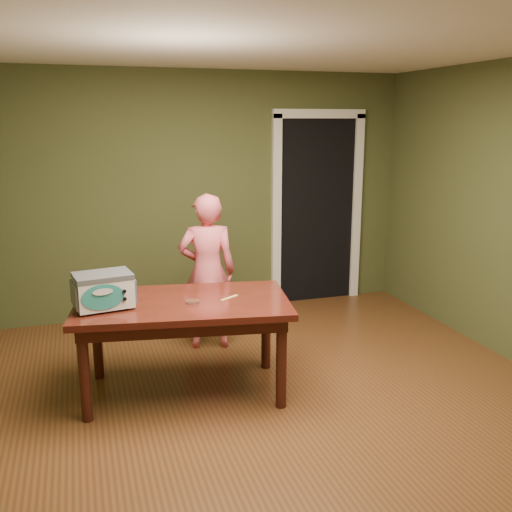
% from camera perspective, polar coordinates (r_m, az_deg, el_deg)
% --- Properties ---
extents(floor, '(5.00, 5.00, 0.00)m').
position_cam_1_polar(floor, '(4.30, 2.93, -15.54)').
color(floor, brown).
rests_on(floor, ground).
extents(room_shell, '(4.52, 5.02, 2.61)m').
position_cam_1_polar(room_shell, '(3.78, 3.24, 7.71)').
color(room_shell, '#424927').
rests_on(room_shell, ground).
extents(doorway, '(1.10, 0.66, 2.25)m').
position_cam_1_polar(doorway, '(6.90, 5.11, 4.85)').
color(doorway, black).
rests_on(doorway, ground).
extents(dining_table, '(1.72, 1.15, 0.75)m').
position_cam_1_polar(dining_table, '(4.40, -7.31, -5.67)').
color(dining_table, '#39150D').
rests_on(dining_table, floor).
extents(toy_oven, '(0.46, 0.35, 0.26)m').
position_cam_1_polar(toy_oven, '(4.26, -15.02, -3.25)').
color(toy_oven, '#4C4F54').
rests_on(toy_oven, dining_table).
extents(baking_pan, '(0.10, 0.10, 0.02)m').
position_cam_1_polar(baking_pan, '(4.30, -6.36, -4.55)').
color(baking_pan, silver).
rests_on(baking_pan, dining_table).
extents(spatula, '(0.16, 0.12, 0.01)m').
position_cam_1_polar(spatula, '(4.39, -2.69, -4.21)').
color(spatula, '#DCB95F').
rests_on(spatula, dining_table).
extents(child, '(0.58, 0.44, 1.45)m').
position_cam_1_polar(child, '(5.25, -4.87, -1.59)').
color(child, '#F06370').
rests_on(child, floor).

